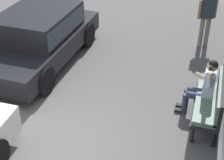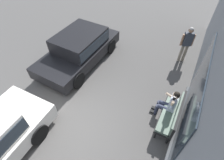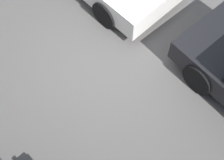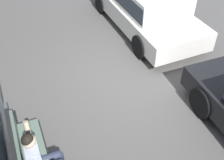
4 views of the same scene
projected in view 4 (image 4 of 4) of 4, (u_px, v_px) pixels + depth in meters
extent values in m
plane|color=#565451|center=(130.00, 74.00, 7.32)|extent=(60.00, 60.00, 0.00)
cylinder|color=black|center=(18.00, 138.00, 5.53)|extent=(0.07, 0.07, 0.37)
cylinder|color=black|center=(38.00, 132.00, 5.64)|extent=(0.07, 0.07, 0.37)
cube|color=black|center=(33.00, 158.00, 4.94)|extent=(1.59, 0.55, 0.06)
cube|color=slate|center=(32.00, 155.00, 4.89)|extent=(1.53, 0.49, 0.10)
cube|color=black|center=(16.00, 152.00, 4.68)|extent=(1.59, 0.07, 0.55)
cube|color=slate|center=(19.00, 151.00, 4.69)|extent=(1.53, 0.06, 0.47)
cylinder|color=#2D3347|center=(48.00, 158.00, 4.85)|extent=(0.15, 0.42, 0.15)
cube|color=silver|center=(34.00, 157.00, 4.54)|extent=(0.38, 0.22, 0.56)
sphere|color=beige|center=(29.00, 141.00, 4.26)|extent=(0.22, 0.22, 0.22)
sphere|color=black|center=(28.00, 140.00, 4.24)|extent=(0.20, 0.20, 0.20)
cylinder|color=silver|center=(29.00, 139.00, 4.59)|extent=(0.25, 0.10, 0.22)
cylinder|color=beige|center=(27.00, 128.00, 4.52)|extent=(0.16, 0.08, 0.25)
cube|color=black|center=(29.00, 134.00, 4.37)|extent=(0.02, 0.07, 0.15)
cylinder|color=black|center=(202.00, 103.00, 6.05)|extent=(0.69, 0.20, 0.68)
cube|color=white|center=(144.00, 12.00, 8.80)|extent=(4.64, 1.93, 0.56)
cylinder|color=black|center=(101.00, 4.00, 9.65)|extent=(0.66, 0.19, 0.66)
cylinder|color=black|center=(140.00, 47.00, 7.68)|extent=(0.66, 0.19, 0.66)
cylinder|color=black|center=(193.00, 33.00, 8.21)|extent=(0.66, 0.19, 0.66)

